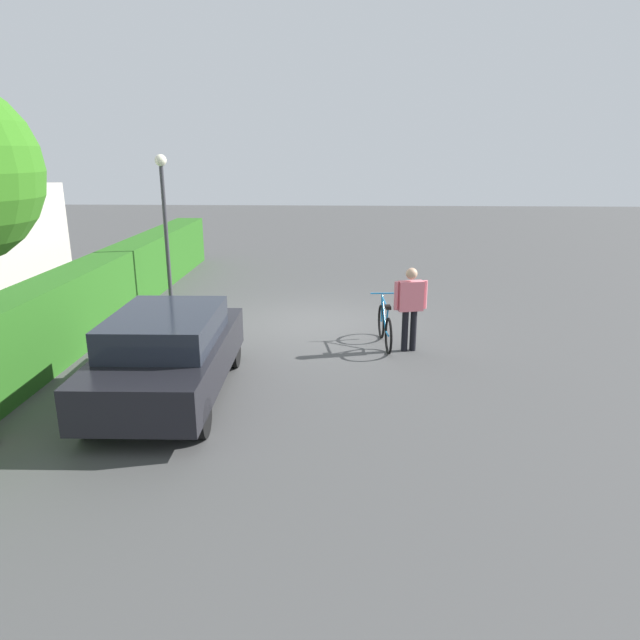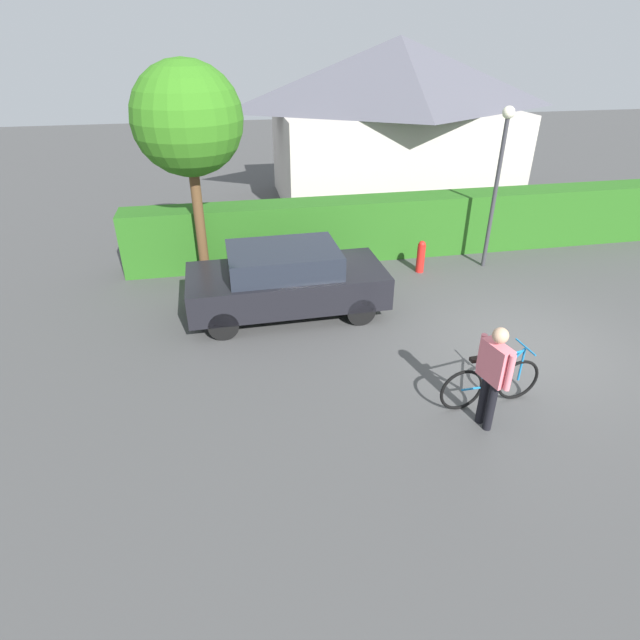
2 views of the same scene
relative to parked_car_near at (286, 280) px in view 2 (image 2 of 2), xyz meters
name	(u,v)px [view 2 (image 2 of 2)]	position (x,y,z in m)	size (l,w,h in m)	color
ground_plane	(523,344)	(4.30, -2.15, -0.76)	(60.00, 60.00, 0.00)	#454545
hedge_row	(431,224)	(4.30, 2.78, 0.01)	(15.85, 0.90, 1.55)	#27601B
house_distant	(395,120)	(4.88, 8.04, 1.88)	(8.30, 4.90, 5.17)	beige
parked_car_near	(286,280)	(0.00, 0.00, 0.00)	(4.10, 1.88, 1.45)	black
bicycle	(491,383)	(2.75, -3.69, -0.36)	(1.75, 0.50, 1.01)	black
person_rider	(493,371)	(2.45, -4.16, 0.24)	(0.30, 0.67, 1.71)	black
street_lamp	(499,166)	(5.29, 1.54, 1.74)	(0.28, 0.28, 3.83)	#38383D
tree_kerbside	(187,120)	(-1.70, 2.05, 2.87)	(2.34, 2.34, 4.83)	brown
fire_hydrant	(421,256)	(3.55, 1.49, -0.35)	(0.20, 0.20, 0.81)	red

